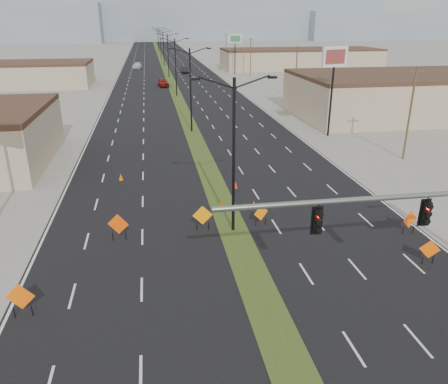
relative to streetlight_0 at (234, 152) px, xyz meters
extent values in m
plane|color=gray|center=(0.00, -12.00, -5.42)|extent=(600.00, 600.00, 0.00)
cube|color=black|center=(0.00, 88.00, -5.42)|extent=(25.00, 400.00, 0.02)
cube|color=#2C4518|center=(0.00, 88.00, -5.42)|extent=(2.00, 400.00, 0.04)
cube|color=tan|center=(-32.00, 73.00, -3.17)|extent=(30.00, 14.00, 4.50)
cube|color=tan|center=(34.00, 33.00, -2.67)|extent=(36.00, 18.00, 5.50)
cube|color=tan|center=(38.00, 98.00, -2.92)|extent=(44.00, 16.00, 5.00)
cube|color=#8190A0|center=(40.00, 288.00, 8.58)|extent=(220.00, 50.00, 28.00)
cube|color=#8190A0|center=(180.00, 278.00, 3.58)|extent=(160.00, 50.00, 18.00)
cube|color=#8190A0|center=(-30.00, 308.00, 10.58)|extent=(140.00, 50.00, 32.00)
cylinder|color=slate|center=(5.20, -10.00, 0.68)|extent=(16.00, 0.24, 0.24)
cube|color=black|center=(1.70, -10.00, -0.20)|extent=(0.50, 0.28, 1.30)
sphere|color=#FF0C05|center=(1.70, -10.16, 0.15)|extent=(0.22, 0.22, 0.22)
cube|color=black|center=(6.70, -10.00, -0.20)|extent=(0.50, 0.28, 1.30)
sphere|color=#FF0C05|center=(6.70, -10.16, 0.15)|extent=(0.22, 0.22, 0.22)
cylinder|color=black|center=(0.00, 0.00, -0.42)|extent=(0.20, 0.20, 10.00)
cube|color=black|center=(-2.30, 0.00, 4.53)|extent=(0.55, 0.24, 0.14)
cube|color=black|center=(2.30, 0.00, 4.53)|extent=(0.55, 0.24, 0.14)
cylinder|color=black|center=(0.00, 28.00, -0.42)|extent=(0.20, 0.20, 10.00)
cube|color=black|center=(-2.30, 28.00, 4.53)|extent=(0.55, 0.24, 0.14)
cube|color=black|center=(2.30, 28.00, 4.53)|extent=(0.55, 0.24, 0.14)
cylinder|color=black|center=(0.00, 56.00, -0.42)|extent=(0.20, 0.20, 10.00)
cube|color=black|center=(-2.30, 56.00, 4.53)|extent=(0.55, 0.24, 0.14)
cube|color=black|center=(2.30, 56.00, 4.53)|extent=(0.55, 0.24, 0.14)
cylinder|color=black|center=(0.00, 84.00, -0.42)|extent=(0.20, 0.20, 10.00)
cube|color=black|center=(-2.30, 84.00, 4.53)|extent=(0.55, 0.24, 0.14)
cube|color=black|center=(2.30, 84.00, 4.53)|extent=(0.55, 0.24, 0.14)
cylinder|color=black|center=(0.00, 112.00, -0.42)|extent=(0.20, 0.20, 10.00)
cube|color=black|center=(-2.30, 112.00, 4.53)|extent=(0.55, 0.24, 0.14)
cube|color=black|center=(2.30, 112.00, 4.53)|extent=(0.55, 0.24, 0.14)
cylinder|color=black|center=(0.00, 140.00, -0.42)|extent=(0.20, 0.20, 10.00)
cube|color=black|center=(-2.30, 140.00, 4.53)|extent=(0.55, 0.24, 0.14)
cube|color=black|center=(2.30, 140.00, 4.53)|extent=(0.55, 0.24, 0.14)
cylinder|color=black|center=(0.00, 168.00, -0.42)|extent=(0.20, 0.20, 10.00)
cube|color=black|center=(-2.30, 168.00, 4.53)|extent=(0.55, 0.24, 0.14)
cube|color=black|center=(2.30, 168.00, 4.53)|extent=(0.55, 0.24, 0.14)
cylinder|color=#4C3823|center=(20.00, 13.00, -0.92)|extent=(0.20, 0.20, 9.00)
cube|color=#4C3823|center=(20.00, 13.00, 3.18)|extent=(1.60, 0.10, 0.10)
cylinder|color=#4C3823|center=(20.00, 48.00, -0.92)|extent=(0.20, 0.20, 9.00)
cube|color=#4C3823|center=(20.00, 48.00, 3.18)|extent=(1.60, 0.10, 0.10)
cylinder|color=#4C3823|center=(20.00, 83.00, -0.92)|extent=(0.20, 0.20, 9.00)
cube|color=#4C3823|center=(20.00, 83.00, 3.18)|extent=(1.60, 0.10, 0.10)
cylinder|color=#4C3823|center=(20.00, 118.00, -0.92)|extent=(0.20, 0.20, 9.00)
cube|color=#4C3823|center=(20.00, 118.00, 3.18)|extent=(1.60, 0.10, 0.10)
imported|color=maroon|center=(-2.00, 68.44, -4.60)|extent=(2.47, 5.00, 1.64)
imported|color=black|center=(4.48, 92.44, -4.63)|extent=(1.85, 4.82, 1.57)
imported|color=silver|center=(-7.90, 104.95, -4.62)|extent=(2.82, 5.71, 1.60)
cube|color=#E95804|center=(-11.50, -7.33, -4.28)|extent=(1.36, 0.18, 1.37)
cylinder|color=black|center=(-11.90, -7.33, -5.13)|extent=(0.05, 0.05, 0.57)
cylinder|color=black|center=(-11.10, -7.33, -5.13)|extent=(0.05, 0.05, 0.57)
cube|color=#F04A05|center=(-7.43, -0.21, -4.27)|extent=(1.33, 0.43, 1.38)
cylinder|color=black|center=(-7.83, -0.21, -5.13)|extent=(0.05, 0.05, 0.57)
cylinder|color=black|center=(-7.03, -0.21, -5.13)|extent=(0.05, 0.05, 0.57)
cube|color=orange|center=(-2.00, 0.32, -4.31)|extent=(1.33, 0.06, 1.33)
cylinder|color=black|center=(-2.39, 0.32, -5.14)|extent=(0.05, 0.05, 0.55)
cylinder|color=black|center=(-1.61, 0.32, -5.14)|extent=(0.05, 0.05, 0.55)
cube|color=orange|center=(2.00, 0.40, -4.46)|extent=(1.07, 0.50, 1.15)
cylinder|color=black|center=(1.67, 0.40, -5.18)|extent=(0.05, 0.05, 0.48)
cylinder|color=black|center=(2.33, 0.40, -5.18)|extent=(0.05, 0.05, 0.48)
cube|color=#F24F05|center=(11.28, -2.39, -4.39)|extent=(1.18, 0.46, 1.24)
cylinder|color=black|center=(10.92, -2.39, -5.16)|extent=(0.05, 0.05, 0.51)
cylinder|color=black|center=(11.64, -2.39, -5.16)|extent=(0.05, 0.05, 0.51)
cube|color=#FF5C05|center=(10.27, -6.11, -4.47)|extent=(1.08, 0.44, 1.14)
cylinder|color=black|center=(9.94, -6.11, -5.18)|extent=(0.05, 0.05, 0.48)
cylinder|color=black|center=(10.61, -6.11, -5.18)|extent=(0.05, 0.05, 0.48)
cone|color=#FA3E05|center=(2.18, 3.24, -5.09)|extent=(0.43, 0.43, 0.65)
cone|color=#D75A04|center=(-0.14, 4.16, -5.13)|extent=(0.42, 0.42, 0.57)
cone|color=red|center=(1.64, 7.61, -5.11)|extent=(0.49, 0.49, 0.62)
cone|color=#D85F04|center=(-7.89, 11.20, -5.11)|extent=(0.45, 0.45, 0.62)
cylinder|color=black|center=(16.09, 23.16, -1.15)|extent=(0.24, 0.24, 8.53)
cube|color=white|center=(16.09, 23.16, 3.79)|extent=(3.34, 1.25, 2.25)
cube|color=maroon|center=(16.09, 22.96, 3.79)|extent=(2.61, 0.78, 1.57)
cylinder|color=black|center=(16.98, 87.40, -1.42)|extent=(0.24, 0.24, 8.00)
cube|color=white|center=(16.98, 87.40, 3.22)|extent=(3.18, 0.85, 2.11)
cube|color=#33814E|center=(16.98, 87.20, 3.22)|extent=(2.50, 0.45, 1.47)
camera|label=1|loc=(-4.97, -25.77, 7.75)|focal=35.00mm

